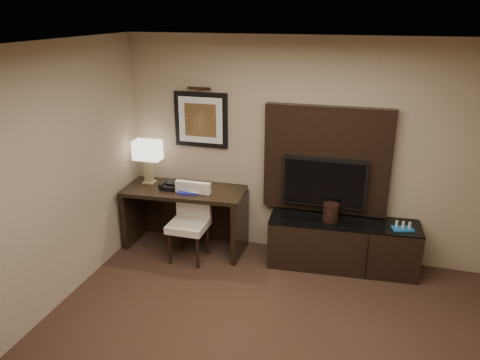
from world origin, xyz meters
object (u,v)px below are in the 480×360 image
at_px(credenza, 342,244).
at_px(desk, 186,218).
at_px(desk_chair, 188,225).
at_px(ice_bucket, 331,212).
at_px(minibar_tray, 403,226).
at_px(tv, 324,182).
at_px(table_lamp, 148,164).
at_px(desk_phone, 169,185).

bearing_deg(credenza, desk, 177.33).
bearing_deg(desk_chair, ice_bucket, 10.83).
xyz_separation_m(desk, ice_bucket, (1.84, 0.03, 0.30)).
bearing_deg(desk_chair, minibar_tray, 6.86).
xyz_separation_m(tv, desk_chair, (-1.57, -0.48, -0.55)).
bearing_deg(tv, table_lamp, -177.28).
height_order(desk_chair, minibar_tray, desk_chair).
bearing_deg(table_lamp, desk_chair, -28.71).
bearing_deg(credenza, minibar_tray, -7.11).
xyz_separation_m(table_lamp, desk_phone, (0.34, -0.14, -0.21)).
bearing_deg(desk_chair, desk, 118.36).
relative_size(credenza, table_lamp, 3.43).
bearing_deg(table_lamp, desk, -8.96).
bearing_deg(table_lamp, tv, 2.72).
bearing_deg(credenza, table_lamp, 175.16).
bearing_deg(credenza, desk_chair, -173.63).
bearing_deg(desk_phone, table_lamp, 160.64).
bearing_deg(desk_chair, tv, 16.92).
relative_size(desk, table_lamp, 2.99).
bearing_deg(credenza, ice_bucket, -178.81).
height_order(table_lamp, minibar_tray, table_lamp).
height_order(desk, tv, tv).
xyz_separation_m(desk, credenza, (2.01, 0.05, -0.11)).
distance_m(desk, minibar_tray, 2.67).
xyz_separation_m(desk_chair, table_lamp, (-0.68, 0.37, 0.60)).
relative_size(ice_bucket, minibar_tray, 0.91).
relative_size(desk_chair, desk_phone, 4.71).
relative_size(desk, ice_bucket, 7.26).
height_order(desk_chair, table_lamp, table_lamp).
height_order(tv, desk_phone, tv).
relative_size(tv, table_lamp, 1.95).
distance_m(desk, tv, 1.84).
height_order(desk, minibar_tray, desk).
xyz_separation_m(desk, minibar_tray, (2.66, 0.02, 0.24)).
relative_size(desk_phone, minibar_tray, 0.87).
bearing_deg(tv, minibar_tray, -10.59).
height_order(credenza, tv, tv).
height_order(table_lamp, desk_phone, table_lamp).
distance_m(credenza, tv, 0.78).
relative_size(desk, desk_chair, 1.62).
bearing_deg(ice_bucket, tv, 126.58).
xyz_separation_m(desk_chair, desk_phone, (-0.34, 0.24, 0.40)).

